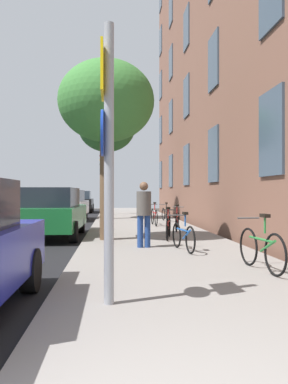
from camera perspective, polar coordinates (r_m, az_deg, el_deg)
The scene contains 17 objects.
ground_plane at distance 16.71m, azimuth -12.44°, elevation -5.18°, with size 41.80×41.80×0.00m, color #332D28.
road_asphalt at distance 17.12m, azimuth -19.45°, elevation -5.04°, with size 7.00×38.00×0.01m, color black.
sidewalk at distance 16.60m, azimuth -0.33°, elevation -5.01°, with size 4.20×38.00×0.12m, color gray.
sign_post at distance 4.73m, azimuth -5.46°, elevation 6.93°, with size 0.16×0.60×3.39m.
traffic_light at distance 24.86m, azimuth -5.95°, elevation 2.88°, with size 0.43×0.24×3.91m.
tree_near at distance 11.52m, azimuth -5.57°, elevation 12.89°, with size 2.77×2.77×5.18m.
tree_far at distance 20.76m, azimuth -5.49°, elevation 9.21°, with size 2.97×2.97×6.05m.
bicycle_0 at distance 7.04m, azimuth 16.84°, elevation -7.93°, with size 0.42×1.66×0.99m.
bicycle_1 at distance 9.09m, azimuth 5.80°, elevation -6.40°, with size 0.42×1.61×0.91m.
bicycle_2 at distance 11.45m, azimuth 3.60°, elevation -5.06°, with size 0.51×1.66×0.93m.
bicycle_3 at distance 13.91m, azimuth 4.91°, elevation -4.18°, with size 0.52×1.60×0.94m.
bicycle_4 at distance 16.21m, azimuth 1.51°, elevation -3.57°, with size 0.42×1.78×0.97m.
bicycle_5 at distance 18.69m, azimuth 3.22°, elevation -3.22°, with size 0.42×1.56×0.90m.
pedestrian_0 at distance 9.56m, azimuth -0.03°, elevation -2.65°, with size 0.43×0.43×1.62m.
car_1 at distance 12.92m, azimuth -13.26°, elevation -2.90°, with size 1.86×4.44×1.62m.
car_2 at distance 21.24m, azimuth -11.06°, elevation -1.85°, with size 1.97×4.11×1.62m.
car_3 at distance 29.55m, azimuth -9.41°, elevation -1.38°, with size 1.94×3.96×1.62m.
Camera 1 is at (-0.16, -1.49, 1.45)m, focal length 36.25 mm.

